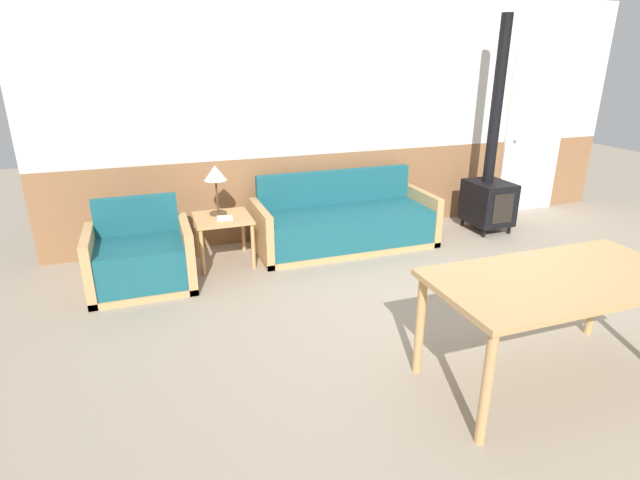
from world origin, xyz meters
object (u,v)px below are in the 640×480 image
(side_table, at_px, (223,224))
(table_lamp, at_px, (215,176))
(armchair, at_px, (141,260))
(couch, at_px, (345,225))
(wood_stove, at_px, (490,184))
(dining_table, at_px, (559,288))

(side_table, distance_m, table_lamp, 0.49)
(armchair, bearing_deg, couch, 5.82)
(couch, height_order, armchair, couch)
(armchair, bearing_deg, wood_stove, 0.90)
(table_lamp, xyz_separation_m, dining_table, (1.71, -2.82, -0.23))
(armchair, height_order, table_lamp, table_lamp)
(couch, bearing_deg, dining_table, -83.33)
(table_lamp, height_order, wood_stove, wood_stove)
(couch, xyz_separation_m, dining_table, (0.32, -2.75, 0.42))
(wood_stove, bearing_deg, dining_table, -119.75)
(wood_stove, bearing_deg, couch, 178.29)
(table_lamp, xyz_separation_m, wood_stove, (3.25, -0.13, -0.32))
(armchair, relative_size, dining_table, 0.56)
(table_lamp, bearing_deg, dining_table, -58.78)
(wood_stove, bearing_deg, side_table, 179.47)
(armchair, xyz_separation_m, table_lamp, (0.79, 0.42, 0.64))
(dining_table, bearing_deg, couch, 96.67)
(couch, xyz_separation_m, table_lamp, (-1.39, 0.07, 0.65))
(side_table, xyz_separation_m, wood_stove, (3.23, -0.03, 0.16))
(couch, height_order, side_table, couch)
(side_table, distance_m, dining_table, 3.21)
(couch, relative_size, side_table, 3.56)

